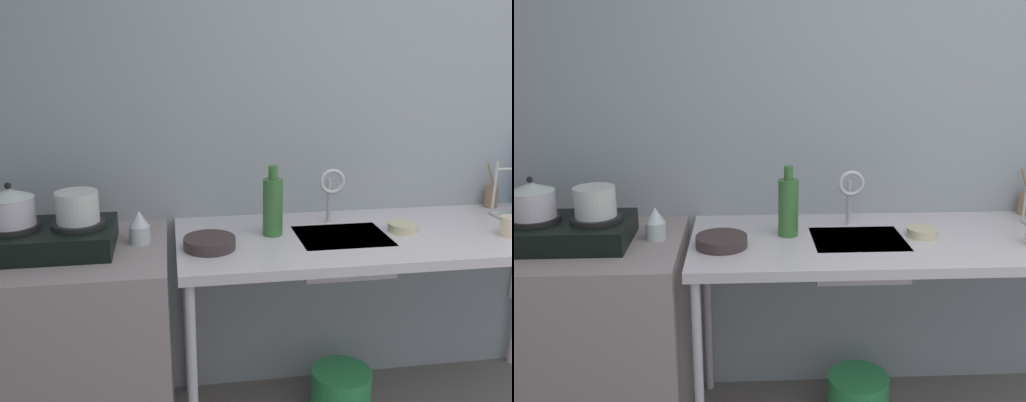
% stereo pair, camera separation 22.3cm
% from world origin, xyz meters
% --- Properties ---
extents(wall_back, '(5.53, 0.10, 2.43)m').
position_xyz_m(wall_back, '(0.00, 1.77, 1.21)').
color(wall_back, '#949CA1').
rests_on(wall_back, ground).
extents(counter_concrete, '(0.98, 0.67, 0.88)m').
position_xyz_m(counter_concrete, '(-1.82, 1.38, 0.44)').
color(counter_concrete, gray).
rests_on(counter_concrete, ground).
extents(counter_sink, '(1.79, 0.67, 0.88)m').
position_xyz_m(counter_sink, '(-0.41, 1.38, 0.82)').
color(counter_sink, silver).
rests_on(counter_sink, ground).
extents(stove, '(0.50, 0.35, 0.11)m').
position_xyz_m(stove, '(-1.78, 1.38, 0.93)').
color(stove, black).
rests_on(stove, counter_concrete).
extents(pot_on_left_burner, '(0.18, 0.18, 0.16)m').
position_xyz_m(pot_on_left_burner, '(-1.90, 1.38, 1.06)').
color(pot_on_left_burner, silver).
rests_on(pot_on_left_burner, stove).
extents(pot_on_right_burner, '(0.16, 0.16, 0.12)m').
position_xyz_m(pot_on_right_burner, '(-1.66, 1.38, 1.05)').
color(pot_on_right_burner, silver).
rests_on(pot_on_right_burner, stove).
extents(percolator, '(0.08, 0.08, 0.13)m').
position_xyz_m(percolator, '(-1.44, 1.41, 0.94)').
color(percolator, silver).
rests_on(percolator, counter_concrete).
extents(sink_basin, '(0.37, 0.30, 0.14)m').
position_xyz_m(sink_basin, '(-0.62, 1.37, 0.81)').
color(sink_basin, silver).
rests_on(sink_basin, counter_sink).
extents(faucet, '(0.11, 0.07, 0.25)m').
position_xyz_m(faucet, '(-0.63, 1.52, 1.05)').
color(faucet, silver).
rests_on(faucet, counter_sink).
extents(frying_pan, '(0.20, 0.20, 0.04)m').
position_xyz_m(frying_pan, '(-1.17, 1.31, 0.90)').
color(frying_pan, '#392D2C').
rests_on(frying_pan, counter_sink).
extents(small_bowl_on_drainboard, '(0.12, 0.12, 0.04)m').
position_xyz_m(small_bowl_on_drainboard, '(-0.35, 1.39, 0.90)').
color(small_bowl_on_drainboard, beige).
rests_on(small_bowl_on_drainboard, counter_sink).
extents(bottle_by_sink, '(0.08, 0.08, 0.29)m').
position_xyz_m(bottle_by_sink, '(-0.90, 1.43, 1.00)').
color(bottle_by_sink, '#376D33').
rests_on(bottle_by_sink, counter_sink).
extents(utensil_jar, '(0.06, 0.06, 0.21)m').
position_xyz_m(utensil_jar, '(0.22, 1.67, 0.93)').
color(utensil_jar, '#8F6951').
rests_on(utensil_jar, counter_sink).
extents(bucket_on_floor, '(0.27, 0.27, 0.21)m').
position_xyz_m(bucket_on_floor, '(-0.58, 1.41, 0.11)').
color(bucket_on_floor, '#319650').
rests_on(bucket_on_floor, ground).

